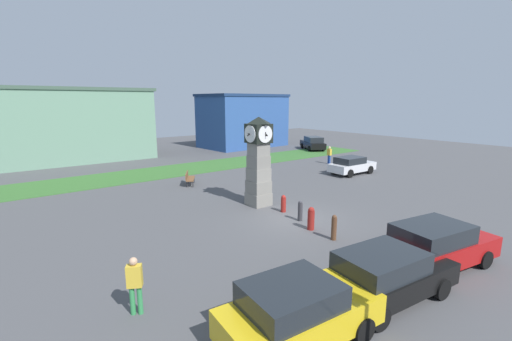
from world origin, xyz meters
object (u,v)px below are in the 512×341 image
object	(u,v)px
clock_tower	(259,161)
pedestrian_near_bench	(135,282)
bollard_end_row	(283,203)
car_navy_sedan	(298,311)
bollard_far_row	(300,211)
bollard_mid_row	(311,218)
car_far_lot	(351,165)
bench	(189,178)
car_near_tower	(385,275)
pedestrian_by_cars	(329,154)
bollard_near_tower	(334,227)
car_end_of_row	(313,143)
car_by_building	(435,245)

from	to	relation	value
clock_tower	pedestrian_near_bench	xyz separation A→B (m)	(-8.86, -5.87, -1.56)
bollard_end_row	clock_tower	bearing A→B (deg)	98.77
car_navy_sedan	clock_tower	bearing A→B (deg)	56.86
clock_tower	pedestrian_near_bench	world-z (taller)	clock_tower
bollard_far_row	bollard_mid_row	bearing A→B (deg)	-111.25
car_navy_sedan	car_far_lot	xyz separation A→B (m)	(17.10, 11.34, -0.08)
bench	pedestrian_near_bench	distance (m)	14.75
car_near_tower	pedestrian_by_cars	xyz separation A→B (m)	(15.86, 15.66, 0.15)
bollard_near_tower	car_far_lot	size ratio (longest dim) A/B	0.27
car_navy_sedan	pedestrian_near_bench	world-z (taller)	pedestrian_near_bench
bollard_near_tower	pedestrian_near_bench	bearing A→B (deg)	-179.66
bollard_end_row	car_near_tower	xyz separation A→B (m)	(-3.08, -7.84, 0.31)
car_navy_sedan	car_end_of_row	bearing A→B (deg)	42.49
pedestrian_near_bench	pedestrian_by_cars	distance (m)	24.95
bollard_mid_row	car_navy_sedan	distance (m)	7.53
car_far_lot	bench	bearing A→B (deg)	159.00
car_near_tower	bollard_mid_row	bearing A→B (deg)	65.44
clock_tower	bollard_mid_row	distance (m)	4.86
car_end_of_row	bench	bearing A→B (deg)	-161.02
bench	pedestrian_near_bench	size ratio (longest dim) A/B	0.98
pedestrian_by_cars	pedestrian_near_bench	bearing A→B (deg)	-151.48
bollard_end_row	car_near_tower	bearing A→B (deg)	-111.44
bollard_mid_row	car_far_lot	size ratio (longest dim) A/B	0.26
bollard_near_tower	car_end_of_row	size ratio (longest dim) A/B	0.23
clock_tower	pedestrian_near_bench	bearing A→B (deg)	-146.46
clock_tower	bollard_near_tower	distance (m)	6.17
car_near_tower	bench	world-z (taller)	car_near_tower
bollard_mid_row	car_end_of_row	distance (m)	26.05
bench	bollard_far_row	bearing A→B (deg)	-84.30
bollard_mid_row	pedestrian_near_bench	world-z (taller)	pedestrian_near_bench
clock_tower	bench	size ratio (longest dim) A/B	3.00
bench	pedestrian_near_bench	world-z (taller)	pedestrian_near_bench
bollard_mid_row	bollard_near_tower	bearing A→B (deg)	-93.84
car_navy_sedan	car_by_building	xyz separation A→B (m)	(6.49, -0.22, 0.02)
bench	pedestrian_by_cars	bearing A→B (deg)	-2.20
car_end_of_row	pedestrian_by_cars	xyz separation A→B (m)	(-5.59, -7.28, 0.12)
bollard_mid_row	car_navy_sedan	xyz separation A→B (m)	(-5.68, -4.93, 0.26)
clock_tower	bollard_near_tower	xyz separation A→B (m)	(-0.52, -5.83, -1.96)
car_end_of_row	bench	xyz separation A→B (m)	(-19.61, -6.75, -0.27)
bollard_near_tower	bench	bearing A→B (deg)	92.07
car_far_lot	car_end_of_row	distance (m)	13.68
car_end_of_row	bench	distance (m)	20.74
car_navy_sedan	bench	distance (m)	16.74
car_by_building	bench	bearing A→B (deg)	94.78
bollard_far_row	bollard_end_row	world-z (taller)	bollard_far_row
bollard_mid_row	clock_tower	bearing A→B (deg)	84.48
car_navy_sedan	bench	world-z (taller)	car_navy_sedan
bollard_end_row	car_end_of_row	bearing A→B (deg)	39.43
car_near_tower	car_end_of_row	xyz separation A→B (m)	(21.45, 22.94, 0.02)
bollard_mid_row	car_navy_sedan	size ratio (longest dim) A/B	0.26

